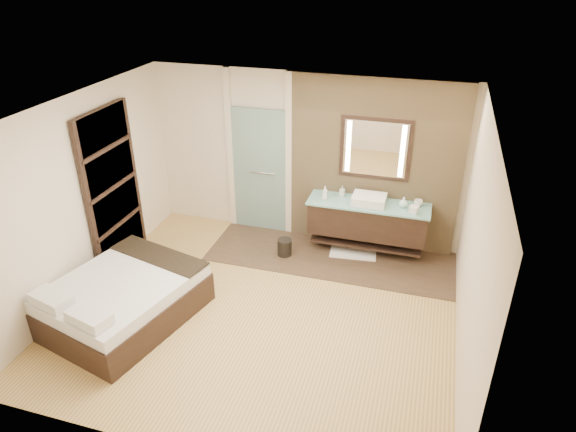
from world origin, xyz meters
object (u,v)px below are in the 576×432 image
(waste_bin, at_px, (285,248))
(bed, at_px, (123,299))
(vanity, at_px, (368,219))
(mirror_unit, at_px, (375,149))

(waste_bin, bearing_deg, bed, -126.99)
(bed, height_order, waste_bin, bed)
(bed, bearing_deg, vanity, 56.96)
(vanity, distance_m, mirror_unit, 1.10)
(vanity, height_order, bed, vanity)
(bed, xyz_separation_m, waste_bin, (1.55, 2.06, -0.16))
(bed, bearing_deg, mirror_unit, 59.54)
(mirror_unit, relative_size, bed, 0.49)
(vanity, relative_size, bed, 0.86)
(mirror_unit, height_order, waste_bin, mirror_unit)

